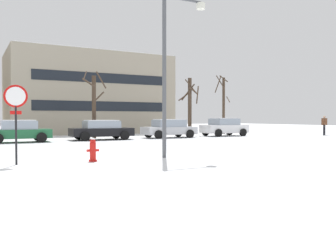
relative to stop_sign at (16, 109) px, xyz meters
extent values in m
plane|color=white|center=(1.76, 2.12, -1.88)|extent=(120.00, 120.00, 0.00)
cube|color=silver|center=(1.76, 5.98, -1.88)|extent=(80.00, 9.70, 0.00)
cylinder|color=black|center=(0.00, 0.00, -0.76)|extent=(0.07, 0.13, 2.25)
cylinder|color=red|center=(0.00, 0.00, 0.42)|extent=(0.75, 0.12, 0.76)
cylinder|color=white|center=(0.00, -0.01, 0.42)|extent=(0.62, 0.10, 0.62)
cube|color=red|center=(0.00, 0.00, -0.13)|extent=(0.36, 0.07, 0.12)
cylinder|color=white|center=(0.00, 0.01, 0.47)|extent=(0.42, 0.08, 0.42)
cylinder|color=red|center=(2.51, -0.39, -1.85)|extent=(0.30, 0.30, 0.06)
cylinder|color=red|center=(2.51, -0.39, -1.51)|extent=(0.22, 0.22, 0.62)
sphere|color=red|center=(2.51, -0.39, -1.16)|extent=(0.21, 0.21, 0.21)
cylinder|color=red|center=(2.35, -0.39, -1.48)|extent=(0.12, 0.09, 0.09)
cylinder|color=red|center=(2.67, -0.39, -1.48)|extent=(0.12, 0.09, 0.09)
sphere|color=white|center=(2.51, -0.39, -1.10)|extent=(0.15, 0.15, 0.15)
cylinder|color=#4C4F54|center=(5.36, -0.52, 1.36)|extent=(0.16, 0.16, 6.49)
cylinder|color=silver|center=(7.07, -0.52, 4.31)|extent=(0.36, 0.36, 0.25)
cube|color=#1E6038|center=(1.38, 11.60, -1.33)|extent=(3.89, 1.86, 0.56)
cube|color=#8C99A8|center=(1.38, 11.60, -0.78)|extent=(2.16, 1.66, 0.54)
cube|color=white|center=(1.38, 11.60, -0.48)|extent=(1.97, 1.53, 0.06)
cylinder|color=black|center=(2.65, 12.44, -1.56)|extent=(0.65, 0.24, 0.64)
cylinder|color=black|center=(2.59, 10.68, -1.56)|extent=(0.65, 0.24, 0.64)
cube|color=black|center=(6.82, 11.68, -1.33)|extent=(4.37, 2.00, 0.56)
cube|color=#8C99A8|center=(6.82, 11.68, -0.80)|extent=(2.43, 1.79, 0.51)
cube|color=white|center=(6.82, 11.68, -0.51)|extent=(2.21, 1.65, 0.06)
cylinder|color=black|center=(8.26, 12.58, -1.56)|extent=(0.65, 0.24, 0.64)
cylinder|color=black|center=(8.19, 10.68, -1.56)|extent=(0.65, 0.24, 0.64)
cylinder|color=black|center=(5.46, 12.67, -1.56)|extent=(0.65, 0.24, 0.64)
cylinder|color=black|center=(5.39, 10.78, -1.56)|extent=(0.65, 0.24, 0.64)
cube|color=silver|center=(12.27, 11.64, -1.32)|extent=(4.19, 1.97, 0.58)
cube|color=#8C99A8|center=(12.27, 11.64, -0.76)|extent=(2.33, 1.76, 0.54)
cube|color=white|center=(12.27, 11.64, -0.46)|extent=(2.12, 1.63, 0.06)
cylinder|color=black|center=(13.65, 12.53, -1.56)|extent=(0.65, 0.24, 0.64)
cylinder|color=black|center=(13.58, 10.65, -1.56)|extent=(0.65, 0.24, 0.64)
cylinder|color=black|center=(10.96, 12.62, -1.56)|extent=(0.65, 0.24, 0.64)
cylinder|color=black|center=(10.90, 10.74, -1.56)|extent=(0.65, 0.24, 0.64)
cube|color=white|center=(17.72, 11.75, -1.27)|extent=(3.94, 2.01, 0.68)
cube|color=#8C99A8|center=(17.72, 11.75, -0.67)|extent=(2.19, 1.81, 0.53)
cube|color=white|center=(17.72, 11.75, -0.38)|extent=(1.99, 1.67, 0.06)
cylinder|color=black|center=(19.02, 12.67, -1.56)|extent=(0.65, 0.24, 0.64)
cylinder|color=black|center=(18.95, 10.74, -1.56)|extent=(0.65, 0.24, 0.64)
cylinder|color=black|center=(16.49, 12.75, -1.56)|extent=(0.65, 0.24, 0.64)
cylinder|color=black|center=(16.43, 10.83, -1.56)|extent=(0.65, 0.24, 0.64)
cylinder|color=black|center=(25.98, 8.24, -1.43)|extent=(0.14, 0.14, 0.91)
cylinder|color=black|center=(26.27, 8.40, -1.43)|extent=(0.14, 0.14, 0.91)
cube|color=#59331E|center=(26.12, 8.32, -0.67)|extent=(0.31, 0.42, 0.61)
sphere|color=tan|center=(26.12, 8.32, -0.26)|extent=(0.22, 0.22, 0.22)
cylinder|color=#423326|center=(15.86, 14.31, 0.66)|extent=(0.33, 0.33, 5.09)
cylinder|color=#423326|center=(16.03, 14.87, 2.00)|extent=(1.25, 0.50, 1.53)
cylinder|color=#423326|center=(15.94, 13.84, 2.08)|extent=(1.02, 0.30, 0.67)
cylinder|color=#423326|center=(15.75, 15.00, 1.64)|extent=(1.45, 0.33, 0.94)
cylinder|color=#423326|center=(16.47, 14.00, 1.69)|extent=(0.76, 1.34, 1.52)
cylinder|color=#423326|center=(15.67, 13.90, 2.48)|extent=(0.93, 0.51, 1.17)
cylinder|color=#423326|center=(6.92, 13.75, 0.49)|extent=(0.31, 0.31, 4.75)
cylinder|color=#423326|center=(6.44, 13.43, 2.29)|extent=(0.80, 1.10, 0.78)
cylinder|color=#423326|center=(6.33, 14.03, 2.88)|extent=(0.65, 1.26, 0.85)
cylinder|color=#423326|center=(7.35, 14.08, 1.22)|extent=(0.78, 0.96, 0.96)
cylinder|color=#423326|center=(7.34, 13.26, 2.51)|extent=(1.12, 0.97, 1.19)
cylinder|color=#423326|center=(20.39, 15.32, 0.85)|extent=(0.26, 0.26, 5.47)
cylinder|color=#423326|center=(20.65, 14.93, 1.44)|extent=(0.86, 0.61, 0.56)
cylinder|color=#423326|center=(20.13, 15.87, 2.99)|extent=(1.21, 0.64, 1.77)
cylinder|color=#423326|center=(20.15, 15.01, 3.43)|extent=(0.73, 0.59, 0.69)
cylinder|color=#423326|center=(19.90, 15.23, 3.14)|extent=(0.29, 1.07, 1.34)
cube|color=#9E937F|center=(9.42, 23.95, 2.05)|extent=(15.57, 9.45, 7.85)
cube|color=white|center=(9.42, 23.95, 6.02)|extent=(15.25, 9.26, 0.10)
cube|color=black|center=(9.42, 19.20, 0.74)|extent=(12.45, 0.04, 0.90)
cube|color=black|center=(9.42, 19.20, 3.36)|extent=(12.45, 0.04, 0.90)
camera|label=1|loc=(-1.35, -13.08, -0.29)|focal=38.73mm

